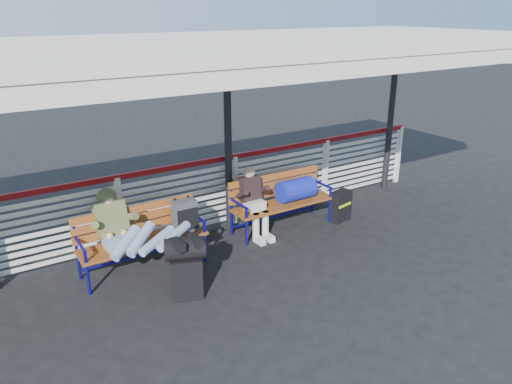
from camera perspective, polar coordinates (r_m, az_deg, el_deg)
ground at (r=6.46m, az=-9.29°, el=-13.14°), size 60.00×60.00×0.00m
fence at (r=7.76m, az=-15.28°, el=-2.15°), size 12.08×0.08×1.24m
canopy at (r=6.23m, az=-14.28°, el=15.19°), size 12.60×3.60×3.16m
luggage_stack at (r=6.46m, az=-8.03°, el=-8.33°), size 0.58×0.45×0.84m
bench_left at (r=7.26m, az=-11.48°, el=-3.94°), size 1.80×0.56×0.94m
bench_right at (r=8.39m, az=3.77°, el=-0.06°), size 1.80×0.56×0.92m
traveler_man at (r=6.81m, az=-13.24°, el=-4.74°), size 0.94×1.64×0.77m
companion_person at (r=8.03m, az=-0.22°, el=-1.09°), size 0.32×0.66×1.15m
suitcase_side at (r=8.85m, az=9.61°, el=-1.58°), size 0.42×0.30×0.54m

